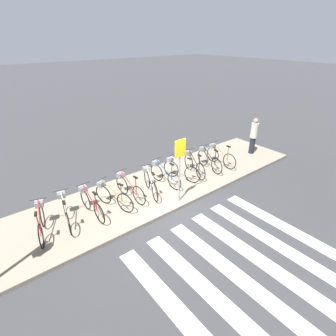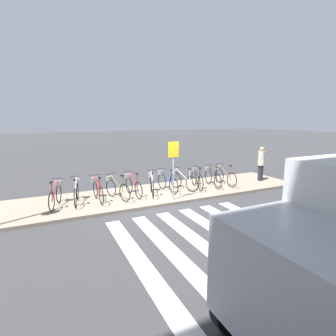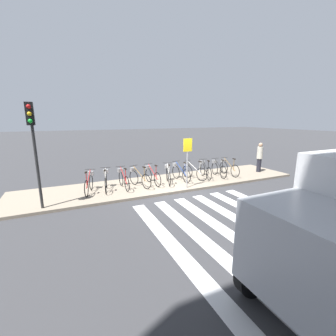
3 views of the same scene
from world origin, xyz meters
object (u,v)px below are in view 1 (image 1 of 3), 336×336
Objects in this scene: parked_bicycle_4 at (129,187)px; sign_post at (180,161)px; parked_bicycle_0 at (41,221)px; parked_bicycle_5 at (150,182)px; parked_bicycle_7 at (180,169)px; parked_bicycle_8 at (193,164)px; pedestrian at (254,135)px; parked_bicycle_6 at (164,174)px; parked_bicycle_3 at (112,195)px; parked_bicycle_1 at (65,210)px; parked_bicycle_2 at (90,202)px; parked_bicycle_9 at (208,159)px; parked_bicycle_10 at (220,155)px.

sign_post is at bearing -45.18° from parked_bicycle_4.
parked_bicycle_0 and parked_bicycle_5 have the same top height.
parked_bicycle_0 is 1.01× the size of parked_bicycle_7.
pedestrian is at bearing -3.44° from parked_bicycle_8.
parked_bicycle_4 is 0.83m from parked_bicycle_5.
parked_bicycle_6 is 0.76m from parked_bicycle_7.
parked_bicycle_3 is 0.99× the size of parked_bicycle_5.
parked_bicycle_5 is 1.55m from parked_bicycle_7.
parked_bicycle_1 and parked_bicycle_6 have the same top height.
parked_bicycle_5 is at bearing 178.91° from pedestrian.
sign_post is at bearing -169.97° from pedestrian.
parked_bicycle_1 is at bearing 174.58° from parked_bicycle_2.
parked_bicycle_6 is at bearing 0.42° from parked_bicycle_4.
parked_bicycle_4 is at bearing 178.81° from parked_bicycle_8.
parked_bicycle_2 is 4.60m from parked_bicycle_8.
parked_bicycle_3 is 2.59m from sign_post.
parked_bicycle_0 is at bearing 179.99° from parked_bicycle_2.
parked_bicycle_1 is at bearing 175.16° from parked_bicycle_3.
pedestrian is at bearing -3.12° from parked_bicycle_9.
sign_post reaches higher than parked_bicycle_3.
parked_bicycle_2 and parked_bicycle_7 have the same top height.
parked_bicycle_0 is at bearing 179.35° from parked_bicycle_10.
parked_bicycle_7 is 4.59m from pedestrian.
sign_post reaches higher than pedestrian.
parked_bicycle_9 is at bearing -1.90° from parked_bicycle_4.
parked_bicycle_4 and parked_bicycle_6 have the same top height.
parked_bicycle_8 is 3.83m from pedestrian.
parked_bicycle_4 is 6.94m from pedestrian.
sign_post is (2.76, -1.21, 1.14)m from parked_bicycle_2.
pedestrian is (3.79, -0.23, 0.49)m from parked_bicycle_8.
parked_bicycle_0 is 6.13m from parked_bicycle_8.
parked_bicycle_5 is (3.81, -0.10, 0.00)m from parked_bicycle_0.
parked_bicycle_2 is 1.01× the size of parked_bicycle_9.
parked_bicycle_2 is 0.95× the size of pedestrian.
parked_bicycle_5 is (3.08, -0.18, 0.00)m from parked_bicycle_1.
parked_bicycle_7 is at bearing 4.08° from parked_bicycle_5.
parked_bicycle_0 is at bearing 179.54° from parked_bicycle_9.
sign_post reaches higher than parked_bicycle_10.
pedestrian reaches higher than parked_bicycle_2.
parked_bicycle_9 is 0.70m from parked_bicycle_10.
parked_bicycle_8 is 0.93× the size of pedestrian.
parked_bicycle_6 is at bearing 176.73° from pedestrian.
pedestrian is (7.65, -0.16, 0.49)m from parked_bicycle_3.
pedestrian reaches higher than parked_bicycle_8.
parked_bicycle_9 is at bearing 0.82° from parked_bicycle_5.
parked_bicycle_4 and parked_bicycle_9 have the same top height.
parked_bicycle_1 is 6.23m from parked_bicycle_9.
parked_bicycle_4 is at bearing 177.58° from pedestrian.
parked_bicycle_4 is (2.27, 0.00, 0.00)m from parked_bicycle_1.
parked_bicycle_7 is at bearing 0.14° from parked_bicycle_2.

